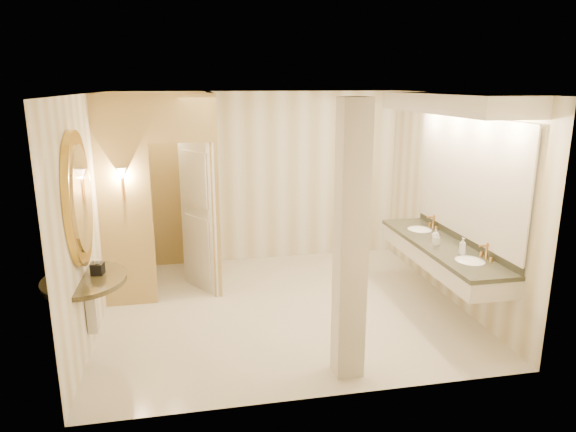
# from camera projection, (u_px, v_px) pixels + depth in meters

# --- Properties ---
(floor) EXTENTS (4.50, 4.50, 0.00)m
(floor) POSITION_uv_depth(u_px,v_px,m) (283.00, 307.00, 6.64)
(floor) COLOR beige
(floor) RESTS_ON ground
(ceiling) EXTENTS (4.50, 4.50, 0.00)m
(ceiling) POSITION_uv_depth(u_px,v_px,m) (283.00, 93.00, 5.97)
(ceiling) COLOR white
(ceiling) RESTS_ON wall_back
(wall_back) EXTENTS (4.50, 0.02, 2.70)m
(wall_back) POSITION_uv_depth(u_px,v_px,m) (260.00, 178.00, 8.21)
(wall_back) COLOR silver
(wall_back) RESTS_ON floor
(wall_front) EXTENTS (4.50, 0.02, 2.70)m
(wall_front) POSITION_uv_depth(u_px,v_px,m) (325.00, 259.00, 4.41)
(wall_front) COLOR silver
(wall_front) RESTS_ON floor
(wall_left) EXTENTS (0.02, 4.00, 2.70)m
(wall_left) POSITION_uv_depth(u_px,v_px,m) (91.00, 215.00, 5.89)
(wall_left) COLOR silver
(wall_left) RESTS_ON floor
(wall_right) EXTENTS (0.02, 4.00, 2.70)m
(wall_right) POSITION_uv_depth(u_px,v_px,m) (452.00, 198.00, 6.72)
(wall_right) COLOR silver
(wall_right) RESTS_ON floor
(toilet_closet) EXTENTS (1.50, 1.55, 2.70)m
(toilet_closet) POSITION_uv_depth(u_px,v_px,m) (189.00, 191.00, 7.01)
(toilet_closet) COLOR tan
(toilet_closet) RESTS_ON floor
(wall_sconce) EXTENTS (0.14, 0.14, 0.42)m
(wall_sconce) POSITION_uv_depth(u_px,v_px,m) (122.00, 175.00, 6.26)
(wall_sconce) COLOR #C3863E
(wall_sconce) RESTS_ON toilet_closet
(vanity) EXTENTS (0.75, 2.61, 2.09)m
(vanity) POSITION_uv_depth(u_px,v_px,m) (449.00, 184.00, 6.22)
(vanity) COLOR beige
(vanity) RESTS_ON floor
(console_shelf) EXTENTS (1.05, 1.05, 1.98)m
(console_shelf) POSITION_uv_depth(u_px,v_px,m) (81.00, 233.00, 5.17)
(console_shelf) COLOR black
(console_shelf) RESTS_ON floor
(pillar) EXTENTS (0.27, 0.27, 2.70)m
(pillar) POSITION_uv_depth(u_px,v_px,m) (351.00, 243.00, 4.84)
(pillar) COLOR beige
(pillar) RESTS_ON floor
(tissue_box) EXTENTS (0.14, 0.14, 0.12)m
(tissue_box) POSITION_uv_depth(u_px,v_px,m) (98.00, 269.00, 5.36)
(tissue_box) COLOR black
(tissue_box) RESTS_ON console_shelf
(toilet) EXTENTS (0.62, 0.89, 0.83)m
(toilet) POSITION_uv_depth(u_px,v_px,m) (138.00, 248.00, 7.71)
(toilet) COLOR white
(toilet) RESTS_ON floor
(soap_bottle_a) EXTENTS (0.09, 0.09, 0.15)m
(soap_bottle_a) POSITION_uv_depth(u_px,v_px,m) (436.00, 239.00, 6.34)
(soap_bottle_a) COLOR beige
(soap_bottle_a) RESTS_ON vanity
(soap_bottle_b) EXTENTS (0.11, 0.11, 0.12)m
(soap_bottle_b) POSITION_uv_depth(u_px,v_px,m) (436.00, 234.00, 6.60)
(soap_bottle_b) COLOR silver
(soap_bottle_b) RESTS_ON vanity
(soap_bottle_c) EXTENTS (0.08, 0.08, 0.20)m
(soap_bottle_c) POSITION_uv_depth(u_px,v_px,m) (462.00, 246.00, 5.96)
(soap_bottle_c) COLOR #C6B28C
(soap_bottle_c) RESTS_ON vanity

